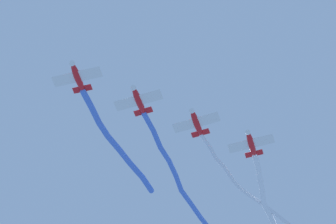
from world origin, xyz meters
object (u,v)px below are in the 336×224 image
(airplane_lead, at_px, (77,77))
(airplane_right_wing, at_px, (196,122))
(airplane_left_wing, at_px, (138,100))
(airplane_slot, at_px, (251,143))

(airplane_lead, height_order, airplane_right_wing, airplane_right_wing)
(airplane_lead, xyz_separation_m, airplane_right_wing, (-18.85, -1.64, 0.50))
(airplane_left_wing, relative_size, airplane_right_wing, 1.01)
(airplane_right_wing, relative_size, airplane_slot, 0.99)
(airplane_lead, bearing_deg, airplane_right_wing, 130.41)
(airplane_left_wing, height_order, airplane_slot, airplane_slot)
(airplane_lead, height_order, airplane_slot, airplane_slot)
(airplane_left_wing, relative_size, airplane_slot, 0.99)
(airplane_lead, relative_size, airplane_right_wing, 1.03)
(airplane_lead, distance_m, airplane_left_wing, 9.46)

